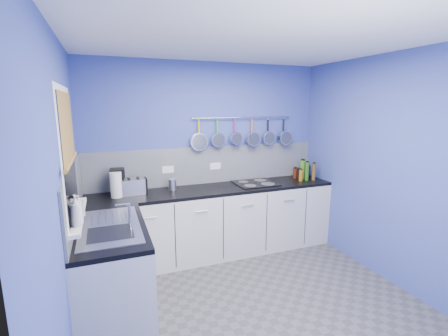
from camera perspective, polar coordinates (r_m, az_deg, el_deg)
floor at (r=3.43m, az=5.76°, el=-23.57°), size 3.20×3.00×0.02m
ceiling at (r=2.87m, az=6.84°, el=22.58°), size 3.20×3.00×0.02m
wall_back at (r=4.27m, az=-3.03°, el=1.92°), size 3.20×0.02×2.50m
wall_front at (r=1.77m, az=29.80°, el=-13.45°), size 3.20×0.02×2.50m
wall_left at (r=2.61m, az=-27.21°, el=-5.44°), size 0.02×3.00×2.50m
wall_right at (r=3.89m, az=27.85°, el=-0.31°), size 0.02×3.00×2.50m
backsplash_back at (r=4.26m, az=-2.92°, el=0.55°), size 3.20×0.02×0.50m
backsplash_left at (r=3.21m, az=-25.58°, el=-4.18°), size 0.02×1.80×0.50m
cabinet_run_back at (r=4.20m, az=-1.58°, el=-9.84°), size 3.20×0.60×0.86m
worktop_back at (r=4.06m, az=-1.62°, el=-3.91°), size 3.20×0.60×0.04m
cabinet_run_left at (r=3.18m, az=-19.41°, el=-17.84°), size 0.60×1.20×0.86m
worktop_left at (r=2.99m, az=-19.98°, el=-10.27°), size 0.60×1.20×0.04m
window_frame at (r=2.84m, az=-26.44°, el=2.10°), size 0.01×1.00×1.10m
window_glass at (r=2.84m, az=-26.34°, el=2.11°), size 0.01×0.90×1.00m
bamboo_blind at (r=2.81m, az=-26.58°, el=6.64°), size 0.01×0.90×0.55m
window_sill at (r=2.95m, az=-25.07°, el=-7.77°), size 0.10×0.98×0.03m
sink_unit at (r=2.98m, az=-20.01°, el=-9.84°), size 0.50×0.95×0.01m
mixer_tap at (r=2.78m, az=-16.77°, el=-8.46°), size 0.12×0.08×0.26m
socket_left at (r=4.12m, az=-10.15°, el=-0.27°), size 0.15×0.01×0.09m
socket_right at (r=4.29m, az=-1.60°, el=0.35°), size 0.15×0.01×0.09m
pot_rail at (r=4.34m, az=3.52°, el=9.11°), size 1.45×0.02×0.02m
soap_bottle_a at (r=2.63m, az=-25.30°, el=-7.00°), size 0.11×0.11×0.24m
soap_bottle_b at (r=2.86m, az=-24.92°, el=-6.22°), size 0.10×0.10×0.17m
paper_towel at (r=3.82m, az=-19.02°, el=-2.91°), size 0.16×0.16×0.29m
coffee_maker at (r=3.90m, az=-18.71°, el=-2.45°), size 0.19×0.20×0.31m
toaster at (r=3.91m, az=-16.09°, el=-3.25°), size 0.30×0.18×0.19m
canister at (r=3.98m, az=-9.33°, el=-2.99°), size 0.12×0.12×0.14m
hob at (r=4.29m, az=5.71°, el=-2.77°), size 0.54×0.48×0.01m
pan_0 at (r=4.12m, az=-4.57°, el=6.07°), size 0.23×0.06×0.42m
pan_1 at (r=4.20m, az=-1.22°, el=6.45°), size 0.19×0.08×0.38m
pan_2 at (r=4.29m, az=1.99°, el=6.71°), size 0.17×0.10×0.36m
pan_3 at (r=4.39m, az=5.06°, el=6.60°), size 0.20×0.10×0.39m
pan_4 at (r=4.51m, az=7.99°, el=6.69°), size 0.19×0.08×0.38m
pan_5 at (r=4.64m, az=10.75°, el=6.67°), size 0.20×0.11×0.39m
condiment_0 at (r=4.79m, az=14.44°, el=-0.51°), size 0.07×0.07×0.19m
condiment_1 at (r=4.75m, az=13.40°, el=-1.06°), size 0.05×0.05×0.11m
condiment_2 at (r=4.69m, az=12.77°, el=-0.95°), size 0.05×0.05×0.15m
condiment_3 at (r=4.73m, az=15.01°, el=-0.71°), size 0.07×0.07×0.18m
condiment_4 at (r=4.65m, az=14.05°, el=-0.30°), size 0.07×0.07×0.27m
condiment_5 at (r=4.60m, az=13.39°, el=-1.14°), size 0.05×0.05×0.16m
condiment_6 at (r=4.63m, az=15.98°, el=-0.68°), size 0.05×0.05×0.24m
condiment_7 at (r=4.58m, az=14.82°, el=-0.59°), size 0.06×0.06×0.26m
condiment_8 at (r=4.53m, az=13.77°, el=-1.32°), size 0.05×0.05×0.16m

